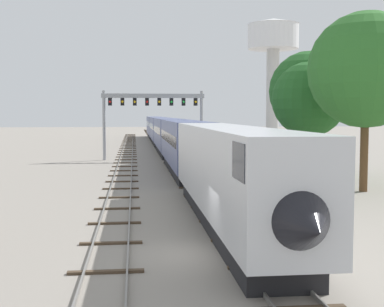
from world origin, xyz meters
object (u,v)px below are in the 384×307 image
Objects in this scene: passenger_train at (167,135)px; signal_gantry at (153,109)px; trackside_tree_right at (309,91)px; trackside_tree_left at (309,100)px; water_tower at (273,44)px; trackside_tree_mid at (366,70)px.

signal_gantry is at bearing -103.86° from passenger_train.
trackside_tree_left is at bearing -107.79° from trackside_tree_right.
signal_gantry is 0.49× the size of water_tower.
water_tower reaches higher than trackside_tree_left.
water_tower is 2.28× the size of trackside_tree_right.
trackside_tree_mid is at bearing -85.97° from trackside_tree_right.
passenger_train is 10.00m from signal_gantry.
trackside_tree_left reaches higher than passenger_train.
water_tower is at bearing 80.03° from trackside_tree_mid.
signal_gantry reaches higher than passenger_train.
trackside_tree_mid is at bearing -63.33° from signal_gantry.
trackside_tree_left is (10.02, -28.71, 4.00)m from passenger_train.
water_tower is 72.82m from trackside_tree_mid.
trackside_tree_right is at bearing -53.31° from signal_gantry.
passenger_train is at bearing -124.65° from water_tower.
water_tower is (26.12, 43.65, 13.70)m from signal_gantry.
signal_gantry is 1.11× the size of trackside_tree_right.
trackside_tree_mid reaches higher than passenger_train.
passenger_train is 29.01m from trackside_tree_right.
trackside_tree_right reaches higher than passenger_train.
trackside_tree_right is (10.72, -26.52, 4.79)m from passenger_train.
trackside_tree_right is at bearing 72.21° from trackside_tree_left.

